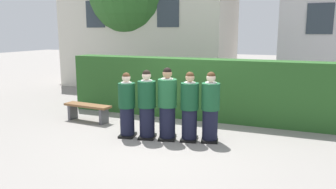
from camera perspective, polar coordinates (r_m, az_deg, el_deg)
The scene contains 9 objects.
ground_plane at distance 7.79m, azimuth 0.00°, elevation -7.61°, with size 60.00×60.00×0.00m, color gray.
student_front_row_0 at distance 7.84m, azimuth -7.07°, elevation -2.05°, with size 0.43×0.52×1.53m.
student_front_row_1 at distance 7.68m, azimuth -3.65°, elevation -1.99°, with size 0.46×0.53×1.60m.
student_front_row_2 at distance 7.58m, azimuth -0.11°, elevation -1.89°, with size 0.50×0.57×1.67m.
student_front_row_3 at distance 7.51m, azimuth 3.72°, elevation -2.36°, with size 0.44×0.53×1.58m.
student_front_row_4 at distance 7.50m, azimuth 7.28°, elevation -2.42°, with size 0.46×0.54×1.59m.
hedge at distance 9.52m, azimuth 4.73°, elevation 1.05°, with size 7.71×0.70×1.71m.
school_building_annex at distance 15.63m, azimuth -3.01°, elevation 15.52°, with size 7.76×4.17×7.31m.
wooden_bench at distance 9.43m, azimuth -13.64°, elevation -2.44°, with size 1.43×0.48×0.48m.
Camera 1 is at (2.74, -6.86, 2.45)m, focal length 35.47 mm.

